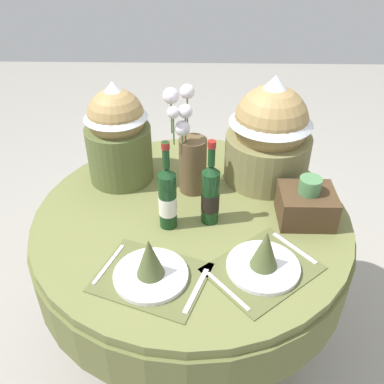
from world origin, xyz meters
The scene contains 10 objects.
ground centered at (0.00, 0.00, 0.00)m, with size 8.00×8.00×0.00m, color #9E998E.
dining_table centered at (0.00, 0.00, 0.62)m, with size 1.23×1.23×0.77m.
place_setting_left centered at (-0.12, -0.33, 0.82)m, with size 0.41×0.36×0.16m.
place_setting_right centered at (0.24, -0.29, 0.82)m, with size 0.43×0.42×0.16m.
flower_vase centered at (-0.01, 0.17, 0.95)m, with size 0.17×0.17×0.42m.
wine_bottle_left centered at (-0.08, -0.07, 0.90)m, with size 0.07×0.07×0.35m.
wine_bottle_right centered at (0.07, -0.04, 0.90)m, with size 0.07×0.07×0.34m.
gift_tub_back_left centered at (-0.30, 0.25, 1.00)m, with size 0.27×0.27×0.43m.
gift_tub_back_right centered at (0.31, 0.26, 1.01)m, with size 0.35×0.35×0.45m.
woven_basket_side_right centered at (0.42, -0.02, 0.84)m, with size 0.20×0.18×0.18m.
Camera 1 is at (0.03, -1.29, 1.80)m, focal length 40.19 mm.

